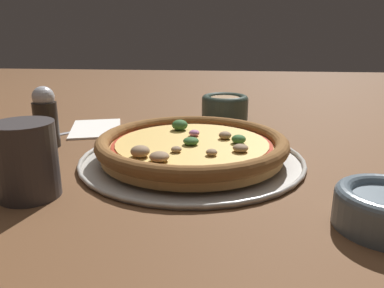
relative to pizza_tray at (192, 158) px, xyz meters
name	(u,v)px	position (x,y,z in m)	size (l,w,h in m)	color
ground_plane	(192,161)	(0.00, 0.00, 0.00)	(3.00, 3.00, 0.00)	brown
pizza_tray	(192,158)	(0.00, 0.00, 0.00)	(0.37, 0.37, 0.01)	#B7B2A8
pizza	(192,145)	(0.00, 0.00, 0.02)	(0.31, 0.31, 0.04)	tan
bowl_far	(225,106)	(-0.32, 0.05, 0.03)	(0.11, 0.11, 0.06)	#334238
drinking_cup	(26,160)	(0.16, -0.20, 0.04)	(0.08, 0.08, 0.10)	#383333
napkin	(96,128)	(-0.19, -0.23, 0.00)	(0.18, 0.15, 0.01)	white
fork	(67,133)	(-0.15, -0.28, 0.00)	(0.14, 0.12, 0.00)	#B7B7BC
pepper_shaker	(46,117)	(-0.05, -0.28, 0.05)	(0.04, 0.04, 0.11)	black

